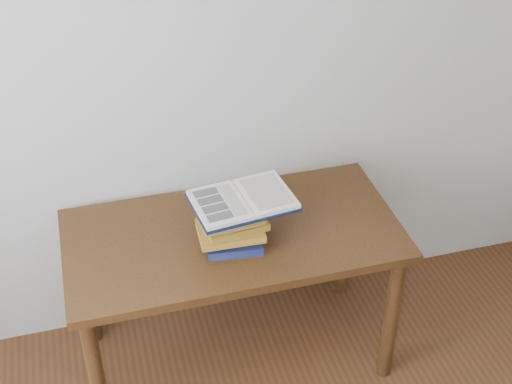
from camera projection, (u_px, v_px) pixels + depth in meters
name	position (u px, v px, depth m)	size (l,w,h in m)	color
room_shell	(329.00, 321.00, 1.14)	(3.54, 3.54, 2.62)	#B7B6AD
desk	(233.00, 251.00, 2.84)	(1.31, 0.66, 0.70)	#462A11
book_stack	(233.00, 226.00, 2.67)	(0.26, 0.20, 0.17)	#191D4D
open_book	(243.00, 200.00, 2.64)	(0.40, 0.30, 0.03)	black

